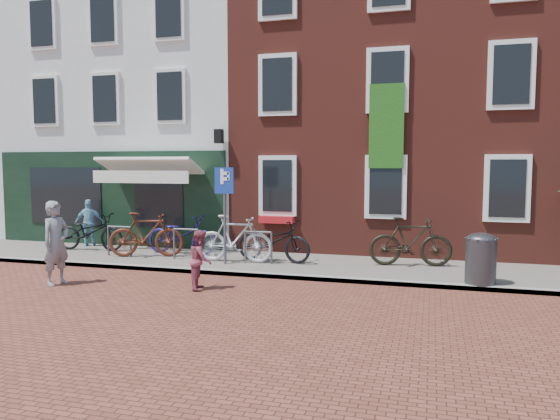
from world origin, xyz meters
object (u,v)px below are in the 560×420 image
(parking_sign, at_px, (225,198))
(bicycle_1, at_px, (146,235))
(bicycle_0, at_px, (90,232))
(cafe_person, at_px, (89,223))
(bicycle_3, at_px, (235,239))
(boy, at_px, (201,260))
(bicycle_4, at_px, (273,241))
(bicycle_2, at_px, (181,235))
(woman, at_px, (56,243))
(bicycle_5, at_px, (410,242))
(litter_bin, at_px, (481,256))

(parking_sign, bearing_deg, bicycle_1, 171.66)
(bicycle_0, bearing_deg, cafe_person, 32.17)
(bicycle_1, bearing_deg, bicycle_3, -108.99)
(parking_sign, bearing_deg, bicycle_3, 64.33)
(cafe_person, bearing_deg, boy, 119.17)
(bicycle_1, height_order, bicycle_3, same)
(bicycle_0, distance_m, bicycle_4, 5.64)
(cafe_person, height_order, bicycle_2, cafe_person)
(boy, bearing_deg, bicycle_1, 30.19)
(parking_sign, distance_m, woman, 4.02)
(bicycle_0, distance_m, bicycle_5, 9.06)
(bicycle_3, bearing_deg, bicycle_5, -83.64)
(litter_bin, distance_m, cafe_person, 11.31)
(boy, xyz_separation_m, bicycle_1, (-2.81, 2.63, 0.08))
(litter_bin, bearing_deg, boy, -163.50)
(woman, height_order, boy, woman)
(bicycle_2, height_order, bicycle_3, bicycle_3)
(boy, height_order, bicycle_1, bicycle_1)
(cafe_person, relative_size, bicycle_5, 0.71)
(parking_sign, relative_size, boy, 1.95)
(litter_bin, height_order, cafe_person, cafe_person)
(bicycle_0, bearing_deg, bicycle_3, -101.62)
(litter_bin, relative_size, parking_sign, 0.47)
(boy, height_order, bicycle_2, boy)
(woman, relative_size, bicycle_0, 0.88)
(parking_sign, distance_m, bicycle_0, 4.78)
(litter_bin, xyz_separation_m, bicycle_0, (-10.55, 1.48, -0.05))
(bicycle_2, bearing_deg, bicycle_1, 135.73)
(bicycle_3, bearing_deg, boy, -177.45)
(bicycle_2, xyz_separation_m, bicycle_3, (1.86, -0.73, 0.06))
(cafe_person, bearing_deg, bicycle_4, 145.75)
(boy, bearing_deg, cafe_person, 38.12)
(woman, xyz_separation_m, bicycle_3, (2.95, 3.05, -0.21))
(litter_bin, xyz_separation_m, bicycle_1, (-8.43, 0.97, 0.01))
(cafe_person, bearing_deg, bicycle_1, 129.61)
(cafe_person, bearing_deg, bicycle_0, 101.30)
(parking_sign, relative_size, bicycle_3, 1.21)
(boy, distance_m, bicycle_4, 3.01)
(bicycle_1, bearing_deg, woman, 155.39)
(litter_bin, xyz_separation_m, parking_sign, (-6.00, 0.61, 1.08))
(bicycle_0, distance_m, bicycle_2, 2.85)
(litter_bin, relative_size, bicycle_2, 0.55)
(cafe_person, height_order, bicycle_3, cafe_person)
(bicycle_0, xyz_separation_m, bicycle_1, (2.13, -0.52, 0.06))
(cafe_person, distance_m, bicycle_5, 9.61)
(cafe_person, xyz_separation_m, bicycle_4, (6.17, -0.94, -0.17))
(bicycle_1, bearing_deg, bicycle_2, -64.58)
(parking_sign, distance_m, cafe_person, 5.42)
(litter_bin, height_order, bicycle_3, bicycle_3)
(parking_sign, height_order, cafe_person, parking_sign)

